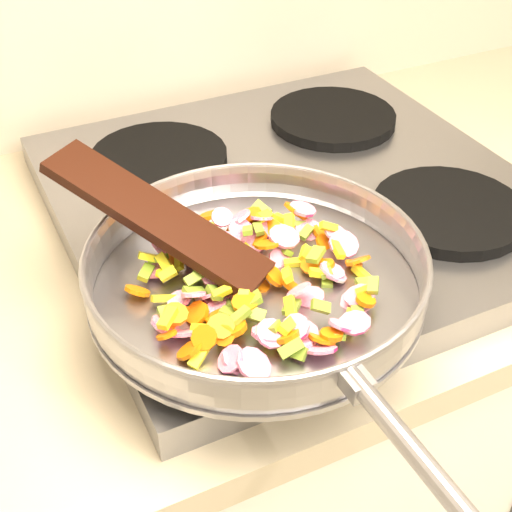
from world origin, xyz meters
name	(u,v)px	position (x,y,z in m)	size (l,w,h in m)	color
cooktop	(295,201)	(-0.70, 1.67, 0.92)	(0.60, 0.60, 0.04)	#939399
grate_fl	(245,273)	(-0.84, 1.52, 0.95)	(0.19, 0.19, 0.02)	black
grate_fr	(449,211)	(-0.56, 1.52, 0.95)	(0.19, 0.19, 0.02)	black
grate_bl	(159,158)	(-0.84, 1.81, 0.95)	(0.19, 0.19, 0.02)	black
grate_br	(333,118)	(-0.56, 1.81, 0.95)	(0.19, 0.19, 0.02)	black
saute_pan	(257,270)	(-0.85, 1.48, 0.98)	(0.39, 0.56, 0.05)	#9E9EA5
vegetable_heap	(250,276)	(-0.85, 1.49, 0.97)	(0.26, 0.27, 0.05)	#D71566
wooden_spatula	(157,217)	(-0.92, 1.57, 1.02)	(0.26, 0.06, 0.01)	black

